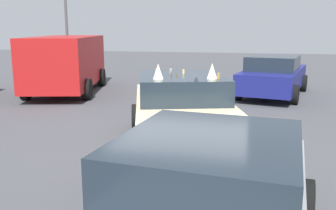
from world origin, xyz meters
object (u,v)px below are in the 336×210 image
at_px(parked_sedan_near_left, 273,76).
at_px(art_car_decorated, 183,113).
at_px(parked_van_far_left, 66,61).
at_px(lot_lamp_post, 66,18).

bearing_deg(parked_sedan_near_left, art_car_decorated, 175.28).
bearing_deg(parked_van_far_left, lot_lamp_post, -167.35).
distance_m(art_car_decorated, parked_sedan_near_left, 6.97).
height_order(parked_van_far_left, parked_sedan_near_left, parked_van_far_left).
relative_size(parked_van_far_left, parked_sedan_near_left, 1.15).
xyz_separation_m(parked_sedan_near_left, lot_lamp_post, (2.14, 9.01, 2.11)).
bearing_deg(art_car_decorated, parked_sedan_near_left, 146.09).
distance_m(parked_van_far_left, parked_sedan_near_left, 7.56).
bearing_deg(art_car_decorated, parked_van_far_left, -153.02).
bearing_deg(parked_van_far_left, parked_sedan_near_left, 83.76).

